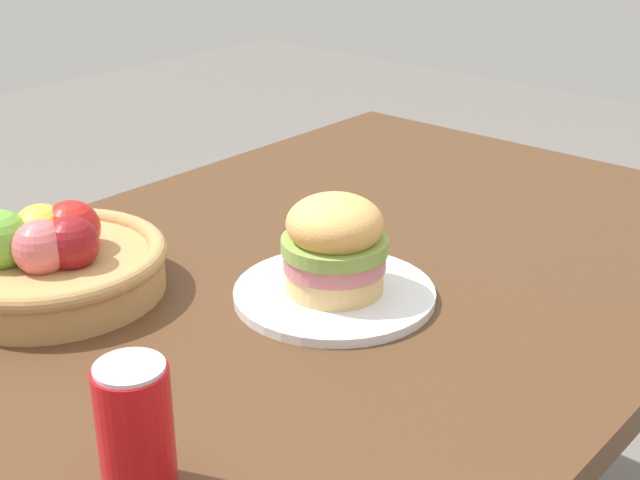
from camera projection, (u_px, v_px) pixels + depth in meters
name	position (u px, v px, depth m)	size (l,w,h in m)	color
dining_table	(317.00, 340.00, 1.21)	(1.40, 0.90, 0.75)	#4C301C
plate	(334.00, 293.00, 1.10)	(0.26, 0.26, 0.01)	white
sandwich	(335.00, 244.00, 1.07)	(0.13, 0.13, 0.13)	#E5BC75
soda_can	(135.00, 429.00, 0.74)	(0.07, 0.07, 0.13)	red
fruit_basket	(51.00, 261.00, 1.10)	(0.29, 0.29, 0.12)	tan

